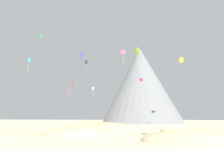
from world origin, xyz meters
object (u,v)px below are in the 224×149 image
kite_cyan_mid (29,62)px  kite_magenta_mid (141,80)px  rock_massif (142,88)px  kite_yellow_mid (182,60)px  bush_mid_center (112,129)px  kite_white_mid (93,90)px  bush_far_left (121,127)px  kite_black_mid (86,64)px  kite_indigo_high (81,55)px  kite_gold_low (155,110)px  kite_green_high (41,38)px  bush_near_left (75,134)px  bush_scatter_east (162,131)px  kite_lime_high (137,51)px  kite_red_mid (72,85)px  bush_near_right (145,133)px  kite_rainbow_mid (69,91)px  kite_pink_mid (123,52)px

kite_cyan_mid → kite_magenta_mid: bearing=-18.4°
rock_massif → kite_yellow_mid: size_ratio=12.19×
bush_mid_center → kite_white_mid: 25.83m
bush_far_left → kite_black_mid: kite_black_mid is taller
kite_indigo_high → kite_gold_low: 43.21m
kite_indigo_high → kite_green_high: bearing=48.3°
bush_near_left → bush_scatter_east: bush_scatter_east is taller
kite_green_high → kite_lime_high: size_ratio=1.00×
bush_far_left → kite_cyan_mid: (-29.07, -3.50, 20.25)m
bush_far_left → kite_green_high: 37.24m
kite_gold_low → kite_cyan_mid: bearing=16.0°
kite_cyan_mid → kite_red_mid: 38.72m
bush_near_right → kite_rainbow_mid: size_ratio=0.35×
bush_scatter_east → kite_red_mid: size_ratio=0.31×
bush_near_left → kite_yellow_mid: (28.65, 42.64, 25.50)m
bush_near_right → kite_gold_low: bearing=84.5°
bush_scatter_east → kite_rainbow_mid: size_ratio=0.33×
kite_cyan_mid → kite_red_mid: kite_cyan_mid is taller
kite_magenta_mid → kite_black_mid: kite_black_mid is taller
bush_scatter_east → kite_yellow_mid: (11.75, 33.43, 25.40)m
bush_scatter_east → kite_green_high: (-35.34, 7.80, 27.46)m
bush_far_left → kite_yellow_mid: bearing=42.4°
kite_cyan_mid → kite_lime_high: 36.51m
kite_green_high → kite_white_mid: (12.31, 19.33, -14.18)m
bush_near_left → kite_green_high: kite_green_high is taller
kite_green_high → kite_white_mid: size_ratio=1.10×
kite_indigo_high → bush_near_left: bearing=69.6°
kite_black_mid → kite_gold_low: size_ratio=5.19×
rock_massif → kite_rainbow_mid: 46.33m
bush_near_left → rock_massif: bearing=81.7°
bush_far_left → rock_massif: (5.73, 59.43, 20.00)m
bush_near_right → kite_black_mid: bearing=135.6°
kite_yellow_mid → kite_cyan_mid: bearing=167.3°
kite_white_mid → kite_gold_low: bearing=52.3°
bush_near_left → kite_red_mid: (-22.54, 57.33, 18.81)m
bush_mid_center → kite_yellow_mid: bearing=46.7°
bush_near_left → bush_near_right: bearing=21.7°
bush_mid_center → bush_near_right: 14.62m
bush_near_left → kite_cyan_mid: (-22.85, 18.64, 20.39)m
bush_near_left → kite_rainbow_mid: bearing=113.0°
kite_rainbow_mid → kite_pink_mid: bearing=172.9°
kite_green_high → bush_scatter_east: bearing=-131.9°
bush_mid_center → kite_pink_mid: kite_pink_mid is taller
bush_near_left → kite_gold_low: kite_gold_low is taller
rock_massif → kite_black_mid: rock_massif is taller
kite_cyan_mid → kite_lime_high: size_ratio=1.11×
kite_lime_high → kite_gold_low: kite_lime_high is taller
bush_scatter_east → kite_indigo_high: kite_indigo_high is taller
bush_near_left → kite_yellow_mid: size_ratio=0.25×
bush_mid_center → kite_magenta_mid: size_ratio=1.39×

